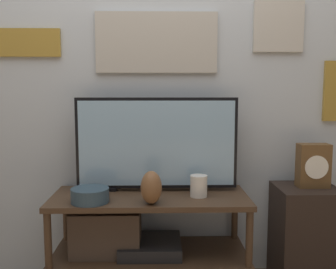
# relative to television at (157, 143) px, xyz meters

# --- Properties ---
(wall_back) EXTENTS (6.40, 0.08, 2.70)m
(wall_back) POSITION_rel_television_xyz_m (-0.03, 0.18, 0.49)
(wall_back) COLOR #B2BCC6
(wall_back) RESTS_ON ground_plane
(media_console) EXTENTS (1.14, 0.47, 0.58)m
(media_console) POSITION_rel_television_xyz_m (-0.14, -0.10, -0.51)
(media_console) COLOR #422D1E
(media_console) RESTS_ON ground_plane
(television) EXTENTS (0.96, 0.05, 0.56)m
(television) POSITION_rel_television_xyz_m (0.00, 0.00, 0.00)
(television) COLOR black
(television) RESTS_ON media_console
(vase_urn_stoneware) EXTENTS (0.11, 0.13, 0.18)m
(vase_urn_stoneware) POSITION_rel_television_xyz_m (-0.03, -0.27, -0.20)
(vase_urn_stoneware) COLOR brown
(vase_urn_stoneware) RESTS_ON media_console
(vase_wide_bowl) EXTENTS (0.21, 0.21, 0.08)m
(vase_wide_bowl) POSITION_rel_television_xyz_m (-0.36, -0.23, -0.25)
(vase_wide_bowl) COLOR #2D4251
(vase_wide_bowl) RESTS_ON media_console
(candle_jar) EXTENTS (0.10, 0.10, 0.12)m
(candle_jar) POSITION_rel_television_xyz_m (0.24, -0.13, -0.23)
(candle_jar) COLOR silver
(candle_jar) RESTS_ON media_console
(side_table) EXTENTS (0.37, 0.35, 0.60)m
(side_table) POSITION_rel_television_xyz_m (0.90, -0.04, -0.57)
(side_table) COLOR black
(side_table) RESTS_ON ground_plane
(mantel_clock) EXTENTS (0.18, 0.11, 0.26)m
(mantel_clock) POSITION_rel_television_xyz_m (0.94, -0.03, -0.13)
(mantel_clock) COLOR brown
(mantel_clock) RESTS_ON side_table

